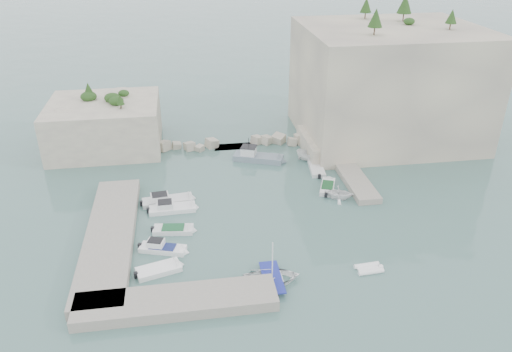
{
  "coord_description": "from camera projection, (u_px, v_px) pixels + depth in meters",
  "views": [
    {
      "loc": [
        -8.15,
        -47.57,
        30.98
      ],
      "look_at": [
        0.0,
        6.0,
        3.0
      ],
      "focal_mm": 35.0,
      "sensor_mm": 36.0,
      "label": 1
    }
  ],
  "objects": [
    {
      "name": "inflatable_dinghy",
      "position": [
        369.0,
        270.0,
        49.45
      ],
      "size": [
        2.94,
        1.58,
        0.44
      ],
      "primitive_type": null,
      "rotation": [
        0.0,
        0.0,
        0.07
      ],
      "color": "white",
      "rests_on": "ground"
    },
    {
      "name": "ground",
      "position": [
        264.0,
        223.0,
        57.1
      ],
      "size": [
        400.0,
        400.0,
        0.0
      ],
      "primitive_type": "plane",
      "color": "#496D68",
      "rests_on": "ground"
    },
    {
      "name": "tender_east_c",
      "position": [
        316.0,
        170.0,
        69.17
      ],
      "size": [
        2.39,
        5.77,
        0.7
      ],
      "primitive_type": null,
      "rotation": [
        0.0,
        0.0,
        1.47
      ],
      "color": "silver",
      "rests_on": "ground"
    },
    {
      "name": "motorboat_b",
      "position": [
        173.0,
        211.0,
        59.53
      ],
      "size": [
        6.06,
        2.16,
        1.4
      ],
      "primitive_type": null,
      "rotation": [
        0.0,
        0.0,
        0.03
      ],
      "color": "white",
      "rests_on": "ground"
    },
    {
      "name": "tender_east_a",
      "position": [
        339.0,
        198.0,
        62.1
      ],
      "size": [
        4.52,
        4.24,
        1.9
      ],
      "primitive_type": "imported",
      "rotation": [
        0.0,
        0.0,
        1.19
      ],
      "color": "white",
      "rests_on": "ground"
    },
    {
      "name": "work_boat",
      "position": [
        258.0,
        160.0,
        71.86
      ],
      "size": [
        8.05,
        4.91,
        2.2
      ],
      "primitive_type": null,
      "rotation": [
        0.0,
        0.0,
        -0.37
      ],
      "color": "slate",
      "rests_on": "ground"
    },
    {
      "name": "cliff_terrace",
      "position": [
        330.0,
        144.0,
        74.07
      ],
      "size": [
        8.0,
        10.0,
        2.5
      ],
      "primitive_type": "cube",
      "color": "beige",
      "rests_on": "ground"
    },
    {
      "name": "rowboat_mast",
      "position": [
        272.0,
        259.0,
        46.67
      ],
      "size": [
        0.1,
        0.1,
        4.2
      ],
      "primitive_type": "cylinder",
      "color": "white",
      "rests_on": "rowboat"
    },
    {
      "name": "quay_south",
      "position": [
        177.0,
        302.0,
        44.53
      ],
      "size": [
        18.0,
        4.0,
        1.1
      ],
      "primitive_type": "cube",
      "color": "#9E9689",
      "rests_on": "ground"
    },
    {
      "name": "motorboat_d",
      "position": [
        163.0,
        251.0,
        52.28
      ],
      "size": [
        5.54,
        3.12,
        1.4
      ],
      "primitive_type": null,
      "rotation": [
        0.0,
        0.0,
        -0.31
      ],
      "color": "white",
      "rests_on": "ground"
    },
    {
      "name": "breakwater",
      "position": [
        234.0,
        142.0,
        75.97
      ],
      "size": [
        28.0,
        3.0,
        1.4
      ],
      "primitive_type": "cube",
      "color": "beige",
      "rests_on": "ground"
    },
    {
      "name": "motorboat_a",
      "position": [
        168.0,
        202.0,
        61.23
      ],
      "size": [
        6.89,
        2.73,
        1.4
      ],
      "primitive_type": null,
      "rotation": [
        0.0,
        0.0,
        0.11
      ],
      "color": "silver",
      "rests_on": "ground"
    },
    {
      "name": "outcrop_west",
      "position": [
        105.0,
        125.0,
        74.78
      ],
      "size": [
        16.0,
        14.0,
        7.0
      ],
      "primitive_type": "cube",
      "color": "beige",
      "rests_on": "ground"
    },
    {
      "name": "tender_east_d",
      "position": [
        313.0,
        161.0,
        71.59
      ],
      "size": [
        5.19,
        3.94,
        1.89
      ],
      "primitive_type": "imported",
      "rotation": [
        0.0,
        0.0,
        1.08
      ],
      "color": "white",
      "rests_on": "ground"
    },
    {
      "name": "quay_west",
      "position": [
        110.0,
        236.0,
        53.69
      ],
      "size": [
        5.0,
        24.0,
        1.1
      ],
      "primitive_type": "cube",
      "color": "#9E9689",
      "rests_on": "ground"
    },
    {
      "name": "rowboat",
      "position": [
        272.0,
        281.0,
        47.9
      ],
      "size": [
        5.47,
        3.92,
        1.13
      ],
      "primitive_type": "imported",
      "rotation": [
        0.0,
        0.0,
        1.57
      ],
      "color": "white",
      "rests_on": "ground"
    },
    {
      "name": "motorboat_c",
      "position": [
        173.0,
        232.0,
        55.5
      ],
      "size": [
        5.0,
        2.35,
        0.7
      ],
      "primitive_type": null,
      "rotation": [
        0.0,
        0.0,
        -0.13
      ],
      "color": "silver",
      "rests_on": "ground"
    },
    {
      "name": "cliff_east",
      "position": [
        387.0,
        84.0,
        76.47
      ],
      "size": [
        26.0,
        22.0,
        17.0
      ],
      "primitive_type": "cube",
      "color": "beige",
      "rests_on": "ground"
    },
    {
      "name": "vegetation",
      "position": [
        358.0,
        20.0,
        72.69
      ],
      "size": [
        53.48,
        13.88,
        13.4
      ],
      "color": "#1E4219",
      "rests_on": "ground"
    },
    {
      "name": "tender_east_b",
      "position": [
        327.0,
        189.0,
        64.32
      ],
      "size": [
        3.28,
        5.13,
        0.7
      ],
      "primitive_type": null,
      "rotation": [
        0.0,
        0.0,
        1.21
      ],
      "color": "silver",
      "rests_on": "ground"
    },
    {
      "name": "ledge_east",
      "position": [
        350.0,
        173.0,
        67.5
      ],
      "size": [
        3.0,
        16.0,
        0.8
      ],
      "primitive_type": "cube",
      "color": "#9E9689",
      "rests_on": "ground"
    },
    {
      "name": "motorboat_e",
      "position": [
        159.0,
        272.0,
        49.2
      ],
      "size": [
        5.08,
        3.17,
        0.7
      ],
      "primitive_type": null,
      "rotation": [
        0.0,
        0.0,
        0.28
      ],
      "color": "white",
      "rests_on": "ground"
    }
  ]
}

